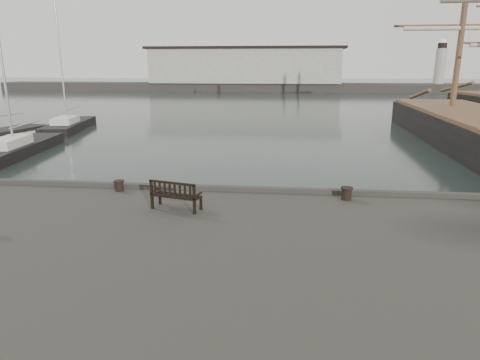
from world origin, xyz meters
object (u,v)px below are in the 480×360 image
object	(u,v)px
bench	(176,200)
bollard_right	(347,194)
yacht_d	(69,128)
bollard_left	(119,186)
yacht_c	(18,151)

from	to	relation	value
bench	bollard_right	size ratio (longest dim) A/B	3.85
bollard_right	yacht_d	distance (m)	34.83
bench	bollard_left	bearing A→B (deg)	160.14
yacht_d	bench	bearing A→B (deg)	-67.00
bollard_right	yacht_c	size ratio (longest dim) A/B	0.03
bollard_right	yacht_d	size ratio (longest dim) A/B	0.04
bench	yacht_c	bearing A→B (deg)	150.83
yacht_c	yacht_d	size ratio (longest dim) A/B	1.09
bollard_right	yacht_c	bearing A→B (deg)	148.19
yacht_d	bollard_right	bearing A→B (deg)	-57.36
bollard_left	yacht_d	size ratio (longest dim) A/B	0.03
bollard_left	yacht_c	distance (m)	18.47
yacht_d	bollard_left	bearing A→B (deg)	-69.41
bollard_left	bollard_right	world-z (taller)	bollard_right
bollard_left	yacht_c	xyz separation A→B (m)	(-12.88, 13.14, -1.52)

